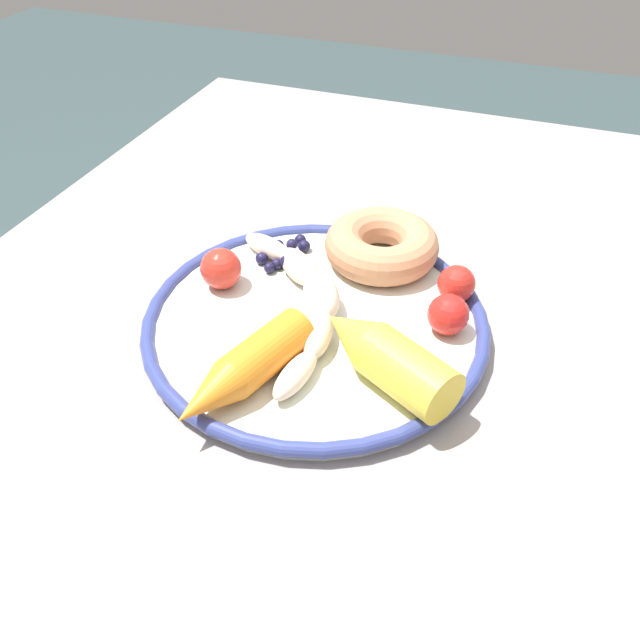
{
  "coord_description": "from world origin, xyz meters",
  "views": [
    {
      "loc": [
        0.43,
        0.15,
        1.1
      ],
      "look_at": [
        0.04,
        0.0,
        0.75
      ],
      "focal_mm": 36.59,
      "sensor_mm": 36.0,
      "label": 1
    }
  ],
  "objects": [
    {
      "name": "dining_table",
      "position": [
        0.0,
        0.0,
        0.63
      ],
      "size": [
        0.96,
        0.71,
        0.74
      ],
      "color": "gray",
      "rests_on": "ground_plane"
    },
    {
      "name": "plate",
      "position": [
        0.04,
        0.0,
        0.74
      ],
      "size": [
        0.29,
        0.29,
        0.02
      ],
      "color": "silver",
      "rests_on": "dining_table"
    },
    {
      "name": "banana",
      "position": [
        0.03,
        -0.01,
        0.76
      ],
      "size": [
        0.2,
        0.14,
        0.03
      ],
      "color": "beige",
      "rests_on": "plate"
    },
    {
      "name": "carrot_orange",
      "position": [
        0.13,
        -0.02,
        0.77
      ],
      "size": [
        0.13,
        0.07,
        0.04
      ],
      "color": "orange",
      "rests_on": "plate"
    },
    {
      "name": "carrot_yellow",
      "position": [
        0.08,
        0.07,
        0.77
      ],
      "size": [
        0.1,
        0.13,
        0.04
      ],
      "color": "yellow",
      "rests_on": "plate"
    },
    {
      "name": "donut",
      "position": [
        -0.07,
        0.03,
        0.77
      ],
      "size": [
        0.13,
        0.13,
        0.04
      ],
      "primitive_type": "torus",
      "rotation": [
        0.0,
        0.0,
        0.21
      ],
      "color": "tan",
      "rests_on": "plate"
    },
    {
      "name": "blueberry_pile",
      "position": [
        -0.04,
        -0.06,
        0.75
      ],
      "size": [
        0.06,
        0.04,
        0.02
      ],
      "color": "#191638",
      "rests_on": "plate"
    },
    {
      "name": "tomato_near",
      "position": [
        -0.03,
        0.1,
        0.76
      ],
      "size": [
        0.03,
        0.03,
        0.03
      ],
      "primitive_type": "sphere",
      "color": "red",
      "rests_on": "plate"
    },
    {
      "name": "tomato_mid",
      "position": [
        0.02,
        -0.1,
        0.77
      ],
      "size": [
        0.04,
        0.04,
        0.04
      ],
      "primitive_type": "sphere",
      "color": "red",
      "rests_on": "plate"
    },
    {
      "name": "tomato_far",
      "position": [
        0.01,
        0.11,
        0.76
      ],
      "size": [
        0.03,
        0.03,
        0.03
      ],
      "primitive_type": "sphere",
      "color": "red",
      "rests_on": "plate"
    }
  ]
}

